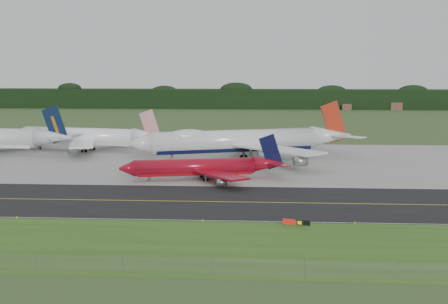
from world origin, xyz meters
TOP-DOWN VIEW (x-y plane):
  - ground at (0.00, 0.00)m, footprint 600.00×600.00m
  - grass_verge at (0.00, -35.00)m, footprint 400.00×30.00m
  - taxiway at (0.00, -4.00)m, footprint 400.00×32.00m
  - apron at (0.00, 51.00)m, footprint 400.00×78.00m
  - taxiway_centreline at (0.00, -4.00)m, footprint 400.00×0.40m
  - taxiway_edge_line at (0.00, -19.50)m, footprint 400.00×0.25m
  - perimeter_fence at (0.00, -48.00)m, footprint 320.00×0.10m
  - horizon_treeline at (0.00, 273.76)m, footprint 700.00×25.00m
  - jet_ba_747 at (6.23, 51.29)m, footprint 64.99×52.35m
  - jet_red_737 at (-1.85, 20.51)m, footprint 39.79×31.88m
  - jet_star_tail at (-44.01, 67.81)m, footprint 52.38×43.24m
  - taxiway_sign at (18.08, -24.01)m, footprint 4.56×1.34m
  - edge_marker_left at (-31.55, -20.50)m, footprint 0.16×0.16m
  - edge_marker_center at (1.90, -20.50)m, footprint 0.16×0.16m
  - edge_marker_right at (28.36, -20.50)m, footprint 0.16×0.16m

SIDE VIEW (x-z plane):
  - ground at x=0.00m, z-range 0.00..0.00m
  - grass_verge at x=0.00m, z-range 0.00..0.01m
  - apron at x=0.00m, z-range 0.00..0.01m
  - taxiway at x=0.00m, z-range 0.00..0.02m
  - taxiway_centreline at x=0.00m, z-range 0.03..0.03m
  - taxiway_edge_line at x=0.00m, z-range 0.03..0.03m
  - edge_marker_left at x=-31.55m, z-range 0.00..0.50m
  - edge_marker_center at x=1.90m, z-range 0.00..0.50m
  - edge_marker_right at x=28.36m, z-range 0.00..0.50m
  - taxiway_sign at x=18.08m, z-range 0.32..1.87m
  - perimeter_fence at x=0.00m, z-range -158.90..161.10m
  - jet_red_737 at x=-1.85m, z-range -2.42..8.41m
  - jet_star_tail at x=-44.01m, z-range -2.31..11.55m
  - horizon_treeline at x=0.00m, z-range -0.53..11.47m
  - jet_ba_747 at x=6.23m, z-range -2.69..14.16m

